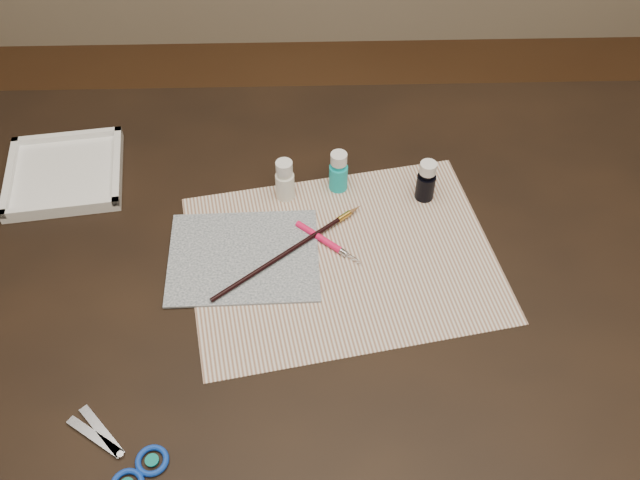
{
  "coord_description": "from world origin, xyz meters",
  "views": [
    {
      "loc": [
        -0.02,
        -0.71,
        1.61
      ],
      "look_at": [
        0.0,
        0.0,
        0.8
      ],
      "focal_mm": 40.0,
      "sensor_mm": 36.0,
      "label": 1
    }
  ],
  "objects_px": {
    "paper": "(342,257)",
    "paint_bottle_navy": "(426,181)",
    "scissors": "(109,451)",
    "palette_tray": "(65,173)",
    "paint_bottle_cyan": "(338,171)",
    "canvas": "(244,256)",
    "paint_bottle_white": "(285,180)"
  },
  "relations": [
    {
      "from": "paint_bottle_cyan",
      "to": "palette_tray",
      "type": "height_order",
      "value": "paint_bottle_cyan"
    },
    {
      "from": "paint_bottle_white",
      "to": "paint_bottle_cyan",
      "type": "bearing_deg",
      "value": 11.56
    },
    {
      "from": "paint_bottle_white",
      "to": "scissors",
      "type": "xyz_separation_m",
      "value": [
        -0.22,
        -0.45,
        -0.03
      ]
    },
    {
      "from": "canvas",
      "to": "paint_bottle_white",
      "type": "relative_size",
      "value": 3.02
    },
    {
      "from": "paint_bottle_navy",
      "to": "palette_tray",
      "type": "bearing_deg",
      "value": 174.03
    },
    {
      "from": "paint_bottle_navy",
      "to": "palette_tray",
      "type": "relative_size",
      "value": 0.4
    },
    {
      "from": "paint_bottle_navy",
      "to": "scissors",
      "type": "xyz_separation_m",
      "value": [
        -0.45,
        -0.44,
        -0.03
      ]
    },
    {
      "from": "scissors",
      "to": "palette_tray",
      "type": "bearing_deg",
      "value": -38.27
    },
    {
      "from": "paint_bottle_navy",
      "to": "paint_bottle_cyan",
      "type": "bearing_deg",
      "value": 169.59
    },
    {
      "from": "paint_bottle_cyan",
      "to": "paint_bottle_navy",
      "type": "bearing_deg",
      "value": -10.41
    },
    {
      "from": "paint_bottle_white",
      "to": "paint_bottle_cyan",
      "type": "relative_size",
      "value": 1.01
    },
    {
      "from": "canvas",
      "to": "paint_bottle_navy",
      "type": "relative_size",
      "value": 3.05
    },
    {
      "from": "paint_bottle_cyan",
      "to": "palette_tray",
      "type": "relative_size",
      "value": 0.4
    },
    {
      "from": "canvas",
      "to": "paint_bottle_navy",
      "type": "height_order",
      "value": "paint_bottle_navy"
    },
    {
      "from": "paint_bottle_white",
      "to": "paper",
      "type": "bearing_deg",
      "value": -56.95
    },
    {
      "from": "paper",
      "to": "paint_bottle_navy",
      "type": "distance_m",
      "value": 0.2
    },
    {
      "from": "paint_bottle_navy",
      "to": "canvas",
      "type": "bearing_deg",
      "value": -157.13
    },
    {
      "from": "canvas",
      "to": "paint_bottle_navy",
      "type": "distance_m",
      "value": 0.33
    },
    {
      "from": "paint_bottle_cyan",
      "to": "scissors",
      "type": "height_order",
      "value": "paint_bottle_cyan"
    },
    {
      "from": "canvas",
      "to": "paint_bottle_cyan",
      "type": "relative_size",
      "value": 3.04
    },
    {
      "from": "paint_bottle_cyan",
      "to": "scissors",
      "type": "bearing_deg",
      "value": -123.43
    },
    {
      "from": "paper",
      "to": "paint_bottle_cyan",
      "type": "distance_m",
      "value": 0.16
    },
    {
      "from": "paint_bottle_navy",
      "to": "scissors",
      "type": "relative_size",
      "value": 0.46
    },
    {
      "from": "paint_bottle_cyan",
      "to": "paint_bottle_navy",
      "type": "distance_m",
      "value": 0.15
    },
    {
      "from": "paper",
      "to": "paint_bottle_white",
      "type": "height_order",
      "value": "paint_bottle_white"
    },
    {
      "from": "paint_bottle_cyan",
      "to": "paint_bottle_navy",
      "type": "height_order",
      "value": "same"
    },
    {
      "from": "paper",
      "to": "paint_bottle_navy",
      "type": "relative_size",
      "value": 6.15
    },
    {
      "from": "paint_bottle_white",
      "to": "palette_tray",
      "type": "bearing_deg",
      "value": 171.62
    },
    {
      "from": "paper",
      "to": "paint_bottle_white",
      "type": "relative_size",
      "value": 6.1
    },
    {
      "from": "canvas",
      "to": "paint_bottle_white",
      "type": "xyz_separation_m",
      "value": [
        0.06,
        0.13,
        0.04
      ]
    },
    {
      "from": "paint_bottle_white",
      "to": "paint_bottle_cyan",
      "type": "distance_m",
      "value": 0.09
    },
    {
      "from": "paint_bottle_white",
      "to": "palette_tray",
      "type": "distance_m",
      "value": 0.39
    }
  ]
}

